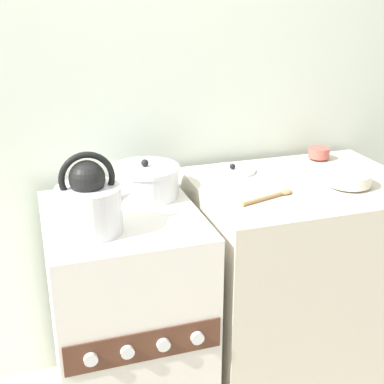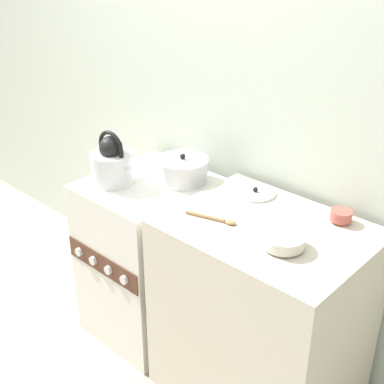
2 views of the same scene
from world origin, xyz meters
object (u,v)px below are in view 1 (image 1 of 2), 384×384
stove (127,320)px  small_ceramic_bowl (319,153)px  kettle (90,202)px  cooking_pot (145,181)px  loose_pot_lid (232,170)px  enamel_bowl (349,179)px

stove → small_ceramic_bowl: bearing=15.2°
kettle → cooking_pot: (0.24, 0.25, -0.04)m
cooking_pot → small_ceramic_bowl: cooking_pot is taller
small_ceramic_bowl → kettle: bearing=-160.9°
stove → loose_pot_lid: bearing=23.5°
loose_pot_lid → stove: bearing=-156.5°
enamel_bowl → loose_pot_lid: enamel_bowl is taller
stove → enamel_bowl: bearing=-5.1°
stove → small_ceramic_bowl: small_ceramic_bowl is taller
kettle → cooking_pot: size_ratio=1.05×
kettle → small_ceramic_bowl: size_ratio=2.96×
small_ceramic_bowl → loose_pot_lid: size_ratio=0.48×
cooking_pot → small_ceramic_bowl: 0.81m
stove → loose_pot_lid: (0.51, 0.22, 0.48)m
small_ceramic_bowl → enamel_bowl: bearing=-101.0°
kettle → small_ceramic_bowl: 1.11m
kettle → small_ceramic_bowl: kettle is taller
cooking_pot → small_ceramic_bowl: bearing=8.2°
stove → cooking_pot: bearing=48.5°
kettle → enamel_bowl: size_ratio=1.64×
cooking_pot → loose_pot_lid: bearing=12.2°
kettle → cooking_pot: 0.35m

